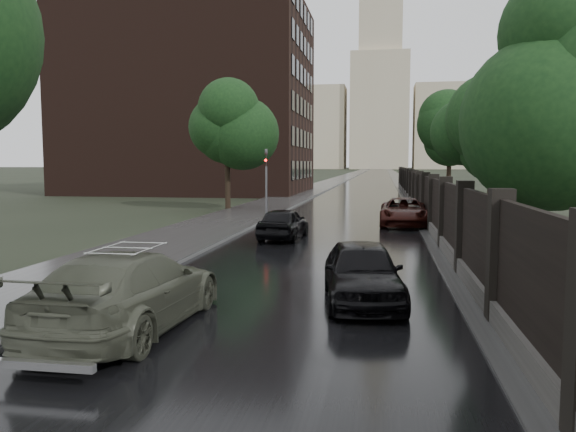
# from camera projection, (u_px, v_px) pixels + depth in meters

# --- Properties ---
(ground) EXTENTS (800.00, 800.00, 0.00)m
(ground) POSITION_uv_depth(u_px,v_px,m) (196.00, 416.00, 7.10)
(ground) COLOR black
(ground) RESTS_ON ground
(road) EXTENTS (8.00, 420.00, 0.02)m
(road) POSITION_uv_depth(u_px,v_px,m) (376.00, 172.00, 193.61)
(road) COLOR black
(road) RESTS_ON ground
(sidewalk_left) EXTENTS (4.00, 420.00, 0.16)m
(sidewalk_left) POSITION_uv_depth(u_px,v_px,m) (359.00, 172.00, 194.60)
(sidewalk_left) COLOR #2D2D2D
(sidewalk_left) RESTS_ON ground
(verge_right) EXTENTS (3.00, 420.00, 0.08)m
(verge_right) POSITION_uv_depth(u_px,v_px,m) (392.00, 172.00, 192.70)
(verge_right) COLOR #2D2D2D
(verge_right) RESTS_ON ground
(fence_right) EXTENTS (0.45, 75.72, 2.70)m
(fence_right) POSITION_uv_depth(u_px,v_px,m) (417.00, 196.00, 37.67)
(fence_right) COLOR #383533
(fence_right) RESTS_ON ground
(tree_left_far) EXTENTS (4.25, 4.25, 7.39)m
(tree_left_far) POSITION_uv_depth(u_px,v_px,m) (227.00, 132.00, 37.38)
(tree_left_far) COLOR black
(tree_left_far) RESTS_ON ground
(tree_right_b) EXTENTS (4.08, 4.08, 7.01)m
(tree_right_b) POSITION_uv_depth(u_px,v_px,m) (493.00, 126.00, 26.99)
(tree_right_b) COLOR black
(tree_right_b) RESTS_ON ground
(tree_right_c) EXTENTS (4.08, 4.08, 7.01)m
(tree_right_c) POSITION_uv_depth(u_px,v_px,m) (450.00, 141.00, 44.66)
(tree_right_c) COLOR black
(tree_right_c) RESTS_ON ground
(traffic_light) EXTENTS (0.16, 0.32, 4.00)m
(traffic_light) POSITION_uv_depth(u_px,v_px,m) (266.00, 177.00, 32.12)
(traffic_light) COLOR #59595E
(traffic_light) RESTS_ON ground
(brick_building) EXTENTS (24.00, 18.00, 20.00)m
(brick_building) POSITION_uv_depth(u_px,v_px,m) (193.00, 99.00, 60.19)
(brick_building) COLOR black
(brick_building) RESTS_ON ground
(stalinist_tower) EXTENTS (92.00, 30.00, 159.00)m
(stalinist_tower) POSITION_uv_depth(u_px,v_px,m) (380.00, 97.00, 297.98)
(stalinist_tower) COLOR tan
(stalinist_tower) RESTS_ON ground
(volga_sedan) EXTENTS (2.30, 5.37, 1.54)m
(volga_sedan) POSITION_uv_depth(u_px,v_px,m) (129.00, 290.00, 10.72)
(volga_sedan) COLOR #494C3D
(volga_sedan) RESTS_ON ground
(hatchback_left) EXTENTS (1.84, 4.05, 1.35)m
(hatchback_left) POSITION_uv_depth(u_px,v_px,m) (283.00, 223.00, 23.56)
(hatchback_left) COLOR black
(hatchback_left) RESTS_ON ground
(car_right_near) EXTENTS (2.21, 4.37, 1.43)m
(car_right_near) POSITION_uv_depth(u_px,v_px,m) (362.00, 272.00, 12.83)
(car_right_near) COLOR black
(car_right_near) RESTS_ON ground
(car_right_far) EXTENTS (2.45, 5.18, 1.43)m
(car_right_far) POSITION_uv_depth(u_px,v_px,m) (404.00, 212.00, 28.54)
(car_right_far) COLOR black
(car_right_far) RESTS_ON ground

